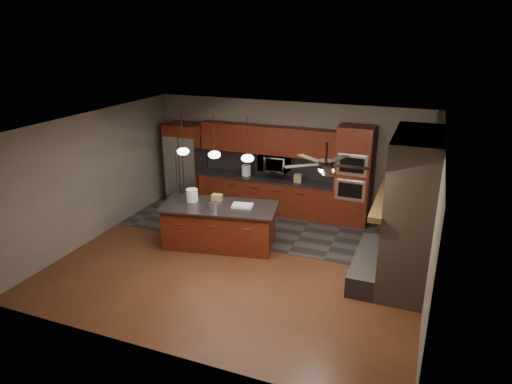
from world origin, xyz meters
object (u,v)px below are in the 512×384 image
at_px(paint_can, 214,205).
at_px(microwave, 274,163).
at_px(white_bucket, 192,195).
at_px(refrigerator, 186,163).
at_px(counter_box, 298,178).
at_px(paint_tray, 242,206).
at_px(counter_bucket, 246,170).
at_px(kitchen_island, 220,225).
at_px(oven_tower, 353,176).
at_px(cardboard_box, 217,198).

bearing_deg(paint_can, microwave, 79.12).
bearing_deg(paint_can, white_bucket, 161.10).
bearing_deg(refrigerator, counter_box, 0.58).
xyz_separation_m(paint_tray, counter_bucket, (-0.78, 2.09, 0.09)).
relative_size(white_bucket, paint_can, 1.37).
distance_m(microwave, white_bucket, 2.51).
bearing_deg(counter_bucket, microwave, 3.85).
bearing_deg(paint_can, counter_box, 64.52).
bearing_deg(paint_can, kitchen_island, 82.08).
height_order(oven_tower, refrigerator, oven_tower).
bearing_deg(cardboard_box, refrigerator, 128.32).
distance_m(cardboard_box, counter_bucket, 1.97).
relative_size(cardboard_box, counter_bucket, 0.83).
xyz_separation_m(paint_can, counter_box, (1.12, 2.35, 0.01)).
distance_m(oven_tower, kitchen_island, 3.36).
distance_m(microwave, kitchen_island, 2.46).
bearing_deg(kitchen_island, white_bucket, 166.42).
bearing_deg(paint_tray, paint_can, -158.68).
height_order(kitchen_island, paint_tray, paint_tray).
relative_size(white_bucket, cardboard_box, 1.24).
bearing_deg(microwave, kitchen_island, -101.12).
distance_m(refrigerator, cardboard_box, 2.63).
bearing_deg(paint_tray, white_bucket, 174.43).
distance_m(paint_can, cardboard_box, 0.46).
bearing_deg(paint_tray, counter_box, 62.52).
bearing_deg(white_bucket, microwave, 63.78).
xyz_separation_m(oven_tower, white_bucket, (-3.08, -2.18, -0.13)).
height_order(microwave, paint_can, microwave).
distance_m(paint_can, paint_tray, 0.60).
distance_m(paint_tray, counter_bucket, 2.23).
xyz_separation_m(microwave, refrigerator, (-2.45, -0.13, -0.23)).
bearing_deg(paint_tray, refrigerator, 130.41).
relative_size(kitchen_island, counter_box, 12.88).
relative_size(refrigerator, paint_can, 10.64).
height_order(counter_bucket, counter_box, counter_bucket).
relative_size(paint_can, counter_bucket, 0.75).
xyz_separation_m(oven_tower, cardboard_box, (-2.59, -1.96, -0.20)).
distance_m(kitchen_island, paint_can, 0.55).
distance_m(refrigerator, white_bucket, 2.50).
xyz_separation_m(oven_tower, kitchen_island, (-2.42, -2.21, -0.73)).
bearing_deg(oven_tower, cardboard_box, -142.90).
xyz_separation_m(refrigerator, paint_tray, (2.49, -2.00, -0.13)).
bearing_deg(refrigerator, paint_tray, -38.87).
xyz_separation_m(oven_tower, refrigerator, (-4.42, -0.07, -0.12)).
distance_m(oven_tower, paint_can, 3.43).
height_order(oven_tower, paint_tray, oven_tower).
distance_m(kitchen_island, cardboard_box, 0.61).
relative_size(microwave, paint_tray, 1.71).
bearing_deg(refrigerator, kitchen_island, -46.85).
xyz_separation_m(refrigerator, cardboard_box, (1.83, -1.88, -0.08)).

